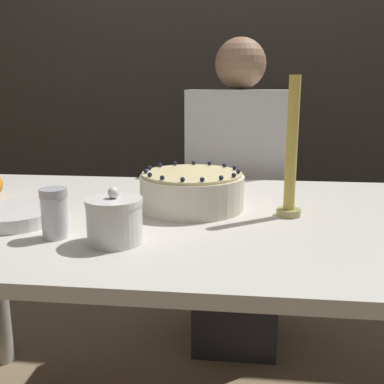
{
  "coord_description": "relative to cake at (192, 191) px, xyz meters",
  "views": [
    {
      "loc": [
        0.14,
        -1.12,
        1.08
      ],
      "look_at": [
        0.01,
        0.05,
        0.8
      ],
      "focal_mm": 42.0,
      "sensor_mm": 36.0,
      "label": 1
    }
  ],
  "objects": [
    {
      "name": "sugar_shaker",
      "position": [
        -0.27,
        -0.27,
        0.01
      ],
      "size": [
        0.06,
        0.06,
        0.11
      ],
      "color": "white",
      "rests_on": "dining_table"
    },
    {
      "name": "dining_table",
      "position": [
        -0.01,
        -0.05,
        -0.15
      ],
      "size": [
        1.7,
        0.92,
        0.76
      ],
      "color": "beige",
      "rests_on": "ground_plane"
    },
    {
      "name": "sugar_bowl",
      "position": [
        -0.13,
        -0.29,
        -0.0
      ],
      "size": [
        0.12,
        0.12,
        0.12
      ],
      "color": "white",
      "rests_on": "dining_table"
    },
    {
      "name": "candle",
      "position": [
        0.25,
        -0.04,
        0.1
      ],
      "size": [
        0.06,
        0.06,
        0.35
      ],
      "color": "tan",
      "rests_on": "dining_table"
    },
    {
      "name": "plate_stack",
      "position": [
        -0.42,
        -0.18,
        -0.03
      ],
      "size": [
        0.21,
        0.21,
        0.03
      ],
      "color": "white",
      "rests_on": "dining_table"
    },
    {
      "name": "orange_fruit_2",
      "position": [
        -0.05,
        0.21,
        -0.02
      ],
      "size": [
        0.07,
        0.07,
        0.07
      ],
      "color": "orange",
      "rests_on": "dining_table"
    },
    {
      "name": "person_man_blue_shirt",
      "position": [
        0.12,
        0.6,
        -0.26
      ],
      "size": [
        0.4,
        0.34,
        1.26
      ],
      "rotation": [
        0.0,
        0.0,
        3.14
      ],
      "color": "#2D2D38",
      "rests_on": "ground_plane"
    },
    {
      "name": "wall_behind",
      "position": [
        -0.01,
        1.35,
        0.5
      ],
      "size": [
        8.0,
        0.05,
        2.6
      ],
      "color": "#38332D",
      "rests_on": "ground_plane"
    },
    {
      "name": "cake",
      "position": [
        0.0,
        0.0,
        0.0
      ],
      "size": [
        0.28,
        0.28,
        0.11
      ],
      "color": "#EFE5CC",
      "rests_on": "dining_table"
    }
  ]
}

